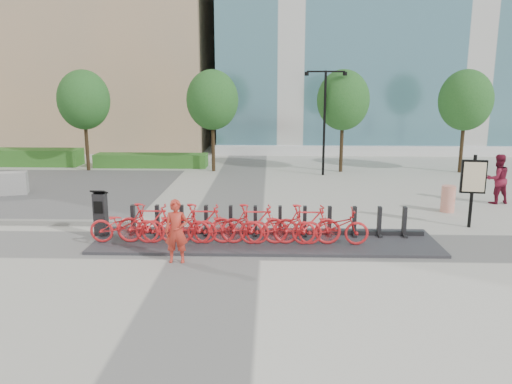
{
  "coord_description": "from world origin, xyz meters",
  "views": [
    {
      "loc": [
        1.45,
        -13.19,
        4.41
      ],
      "look_at": [
        1.0,
        1.5,
        1.2
      ],
      "focal_mm": 35.0,
      "sensor_mm": 36.0,
      "label": 1
    }
  ],
  "objects_px": {
    "pedestrian": "(497,179)",
    "worker_red": "(176,231)",
    "kiosk": "(101,213)",
    "construction_barrel": "(448,199)",
    "map_sign": "(473,180)",
    "bike_0": "(124,225)"
  },
  "relations": [
    {
      "from": "pedestrian",
      "to": "map_sign",
      "type": "bearing_deg",
      "value": 45.01
    },
    {
      "from": "kiosk",
      "to": "worker_red",
      "type": "xyz_separation_m",
      "value": [
        2.58,
        -1.95,
        0.07
      ]
    },
    {
      "from": "construction_barrel",
      "to": "map_sign",
      "type": "distance_m",
      "value": 2.19
    },
    {
      "from": "worker_red",
      "to": "construction_barrel",
      "type": "distance_m",
      "value": 10.05
    },
    {
      "from": "construction_barrel",
      "to": "map_sign",
      "type": "height_order",
      "value": "map_sign"
    },
    {
      "from": "worker_red",
      "to": "map_sign",
      "type": "height_order",
      "value": "map_sign"
    },
    {
      "from": "kiosk",
      "to": "worker_red",
      "type": "bearing_deg",
      "value": -35.38
    },
    {
      "from": "kiosk",
      "to": "construction_barrel",
      "type": "xyz_separation_m",
      "value": [
        11.12,
        3.34,
        -0.27
      ]
    },
    {
      "from": "bike_0",
      "to": "construction_barrel",
      "type": "distance_m",
      "value": 11.0
    },
    {
      "from": "pedestrian",
      "to": "construction_barrel",
      "type": "relative_size",
      "value": 2.0
    },
    {
      "from": "pedestrian",
      "to": "map_sign",
      "type": "distance_m",
      "value": 3.99
    },
    {
      "from": "bike_0",
      "to": "kiosk",
      "type": "xyz_separation_m",
      "value": [
        -0.88,
        0.67,
        0.15
      ]
    },
    {
      "from": "worker_red",
      "to": "construction_barrel",
      "type": "height_order",
      "value": "worker_red"
    },
    {
      "from": "pedestrian",
      "to": "worker_red",
      "type": "bearing_deg",
      "value": 20.8
    },
    {
      "from": "worker_red",
      "to": "construction_barrel",
      "type": "relative_size",
      "value": 1.74
    },
    {
      "from": "map_sign",
      "to": "bike_0",
      "type": "bearing_deg",
      "value": -159.95
    },
    {
      "from": "pedestrian",
      "to": "kiosk",
      "type": "bearing_deg",
      "value": 8.51
    },
    {
      "from": "bike_0",
      "to": "pedestrian",
      "type": "distance_m",
      "value": 13.59
    },
    {
      "from": "pedestrian",
      "to": "bike_0",
      "type": "bearing_deg",
      "value": 12.38
    },
    {
      "from": "worker_red",
      "to": "bike_0",
      "type": "bearing_deg",
      "value": 141.35
    },
    {
      "from": "kiosk",
      "to": "pedestrian",
      "type": "bearing_deg",
      "value": 21.12
    },
    {
      "from": "bike_0",
      "to": "kiosk",
      "type": "bearing_deg",
      "value": 52.74
    }
  ]
}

